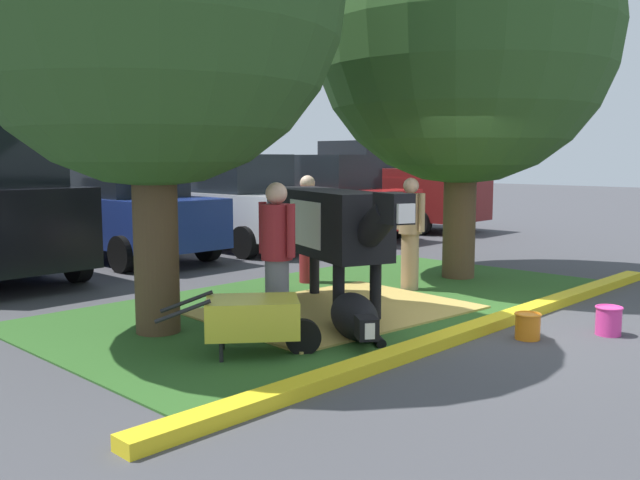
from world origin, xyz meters
TOP-DOWN VIEW (x-y plane):
  - ground_plane at (0.00, 0.00)m, footprint 80.00×80.00m
  - grass_island at (-0.07, 2.00)m, footprint 8.03×4.18m
  - curb_yellow at (-0.07, -0.24)m, footprint 9.23×0.24m
  - hay_bedding at (-0.58, 1.60)m, footprint 3.38×2.65m
  - shade_tree_right at (2.60, 1.85)m, footprint 4.74×4.74m
  - cow_holstein at (-0.63, 1.70)m, footprint 1.52×3.02m
  - calf_lying at (-1.38, 0.60)m, footprint 1.05×1.24m
  - person_handler at (0.57, 3.28)m, footprint 0.46×0.34m
  - person_visitor_near at (-1.95, 1.23)m, footprint 0.34×0.53m
  - person_visitor_far at (1.21, 1.80)m, footprint 0.34×0.53m
  - wheelbarrow at (-2.57, 0.87)m, footprint 1.41×1.29m
  - bucket_orange at (-0.10, -0.76)m, footprint 0.29×0.29m
  - bucket_pink at (0.68, -1.32)m, footprint 0.30×0.30m
  - sedan_blue at (-0.03, 7.71)m, footprint 2.09×4.43m
  - hatchback_white at (2.45, 7.46)m, footprint 2.09×4.43m
  - sedan_red at (5.24, 7.31)m, footprint 2.09×4.43m
  - pickup_truck_maroon at (8.22, 7.85)m, footprint 2.30×5.44m

SIDE VIEW (x-z plane):
  - ground_plane at x=0.00m, z-range 0.00..0.00m
  - grass_island at x=-0.07m, z-range 0.00..0.02m
  - hay_bedding at x=-0.58m, z-range 0.01..0.04m
  - curb_yellow at x=-0.07m, z-range 0.00..0.12m
  - bucket_orange at x=-0.10m, z-range 0.01..0.29m
  - bucket_pink at x=0.68m, z-range 0.01..0.33m
  - calf_lying at x=-1.38m, z-range 0.00..0.48m
  - wheelbarrow at x=-2.57m, z-range 0.07..0.70m
  - person_visitor_far at x=1.21m, z-range 0.06..1.73m
  - person_handler at x=0.57m, z-range 0.07..1.75m
  - person_visitor_near at x=-1.95m, z-range 0.07..1.76m
  - sedan_blue at x=-0.03m, z-range -0.03..1.99m
  - hatchback_white at x=2.45m, z-range -0.03..1.99m
  - sedan_red at x=5.24m, z-range -0.03..1.99m
  - pickup_truck_maroon at x=8.22m, z-range -0.10..2.32m
  - cow_holstein at x=-0.63m, z-range 0.34..1.92m
  - shade_tree_right at x=2.60m, z-range 0.75..7.02m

